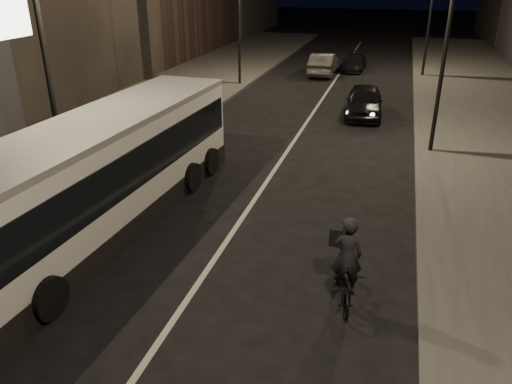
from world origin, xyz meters
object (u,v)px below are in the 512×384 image
Objects in this scene: car_near at (364,101)px; car_mid at (323,64)px; streetlight_right_mid at (443,13)px; car_far at (354,62)px; city_bus at (104,169)px; streetlight_left_near at (49,28)px; cyclist_on_bicycle at (346,274)px.

car_mid is (-3.61, 10.02, -0.00)m from car_near.
streetlight_right_mid reaches higher than car_mid.
streetlight_right_mid is 2.06× the size of car_far.
city_bus is 2.68× the size of car_near.
streetlight_right_mid is 1.00× the size of streetlight_left_near.
car_mid is 2.96m from car_far.
streetlight_right_mid reaches higher than car_far.
cyclist_on_bicycle is at bearing -12.48° from city_bus.
car_near is at bearing 119.36° from streetlight_right_mid.
car_near is 1.12× the size of car_far.
streetlight_right_mid is 13.33m from streetlight_left_near.
car_near reaches higher than car_far.
streetlight_right_mid is at bearing 47.56° from city_bus.
car_near is 10.65m from car_mid.
streetlight_left_near is 26.45m from car_far.
cyclist_on_bicycle is (8.74, -2.79, -4.63)m from streetlight_left_near.
car_far is at bearing 104.70° from streetlight_right_mid.
city_bus is at bearing -116.97° from car_near.
car_far is at bearing 76.37° from streetlight_left_near.
car_near is at bearing 108.43° from car_mid.
cyclist_on_bicycle is 0.56× the size of car_far.
cyclist_on_bicycle is at bearing -17.71° from streetlight_left_near.
streetlight_left_near is 15.86m from car_near.
streetlight_right_mid is 18.49m from car_far.
cyclist_on_bicycle is at bearing -100.13° from streetlight_right_mid.
cyclist_on_bicycle is (-1.93, -10.79, -4.63)m from streetlight_right_mid.
cyclist_on_bicycle is 15.80m from car_near.
city_bus is at bearing -97.94° from car_far.
cyclist_on_bicycle reaches higher than car_near.
streetlight_right_mid is 13.12m from city_bus.
car_near is 0.97× the size of car_mid.
streetlight_left_near reaches higher than cyclist_on_bicycle.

